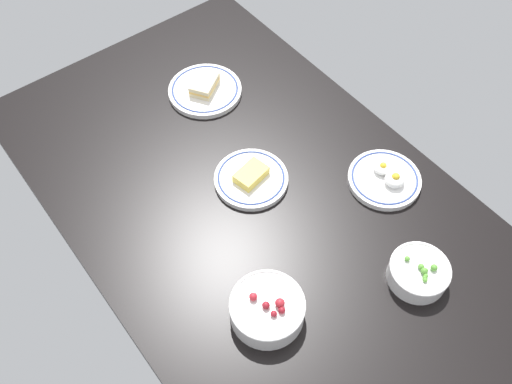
# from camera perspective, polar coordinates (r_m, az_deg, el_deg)

# --- Properties ---
(dining_table) EXTENTS (1.45, 0.87, 0.04)m
(dining_table) POSITION_cam_1_polar(r_m,az_deg,el_deg) (1.41, -0.00, -0.94)
(dining_table) COLOR black
(dining_table) RESTS_ON ground
(plate_cheese) EXTENTS (0.19, 0.19, 0.04)m
(plate_cheese) POSITION_cam_1_polar(r_m,az_deg,el_deg) (1.42, -0.50, 1.42)
(plate_cheese) COLOR white
(plate_cheese) RESTS_ON dining_table
(plate_eggs) EXTENTS (0.19, 0.19, 0.05)m
(plate_eggs) POSITION_cam_1_polar(r_m,az_deg,el_deg) (1.45, 13.02, 1.35)
(plate_eggs) COLOR white
(plate_eggs) RESTS_ON dining_table
(bowl_peas) EXTENTS (0.14, 0.14, 0.06)m
(bowl_peas) POSITION_cam_1_polar(r_m,az_deg,el_deg) (1.31, 16.24, -7.87)
(bowl_peas) COLOR white
(bowl_peas) RESTS_ON dining_table
(plate_sandwich) EXTENTS (0.21, 0.21, 0.05)m
(plate_sandwich) POSITION_cam_1_polar(r_m,az_deg,el_deg) (1.63, -5.23, 10.38)
(plate_sandwich) COLOR white
(plate_sandwich) RESTS_ON dining_table
(bowl_berries) EXTENTS (0.16, 0.16, 0.07)m
(bowl_berries) POSITION_cam_1_polar(r_m,az_deg,el_deg) (1.22, 1.15, -11.81)
(bowl_berries) COLOR white
(bowl_berries) RESTS_ON dining_table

